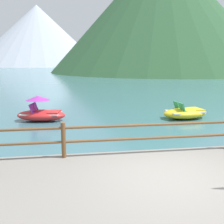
# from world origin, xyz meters

# --- Properties ---
(ground_plane) EXTENTS (200.00, 200.00, 0.00)m
(ground_plane) POSITION_xyz_m (0.00, 40.00, 0.00)
(ground_plane) COLOR #3D6B75
(dock_railing) EXTENTS (23.92, 0.12, 0.95)m
(dock_railing) POSITION_xyz_m (-0.00, 1.55, 0.98)
(dock_railing) COLOR brown
(dock_railing) RESTS_ON promenade_dock
(pedal_boat_1) EXTENTS (2.49, 1.64, 0.87)m
(pedal_boat_1) POSITION_xyz_m (3.56, 7.26, 0.29)
(pedal_boat_1) COLOR yellow
(pedal_boat_1) RESTS_ON ground
(pedal_boat_3) EXTENTS (2.56, 1.62, 1.24)m
(pedal_boat_3) POSITION_xyz_m (-3.70, 7.83, 0.41)
(pedal_boat_3) COLOR red
(pedal_boat_3) RESTS_ON ground
(cliff_headland) EXTENTS (54.49, 54.49, 30.02)m
(cliff_headland) POSITION_xyz_m (18.22, 60.99, 14.09)
(cliff_headland) COLOR #2D5633
(cliff_headland) RESTS_ON ground
(distant_peak) EXTENTS (62.27, 62.27, 28.84)m
(distant_peak) POSITION_xyz_m (-18.42, 130.42, 14.42)
(distant_peak) COLOR #A8B2C1
(distant_peak) RESTS_ON ground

